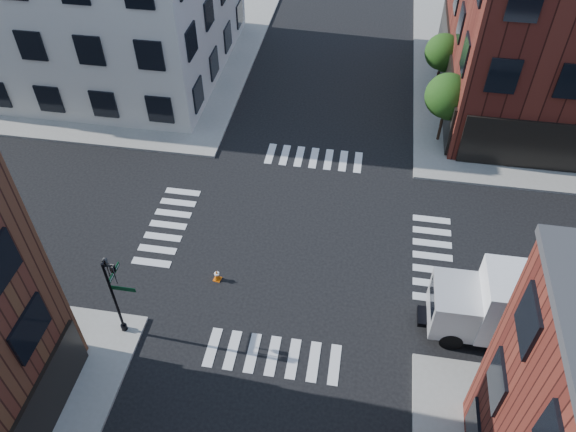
# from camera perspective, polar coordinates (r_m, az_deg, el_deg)

# --- Properties ---
(ground) EXTENTS (120.00, 120.00, 0.00)m
(ground) POSITION_cam_1_polar(r_m,az_deg,el_deg) (29.37, 0.90, -2.48)
(ground) COLOR black
(ground) RESTS_ON ground
(sidewalk_nw) EXTENTS (30.00, 30.00, 0.15)m
(sidewalk_nw) POSITION_cam_1_polar(r_m,az_deg,el_deg) (51.92, -19.95, 17.48)
(sidewalk_nw) COLOR gray
(sidewalk_nw) RESTS_ON ground
(tree_near) EXTENTS (2.69, 2.69, 4.49)m
(tree_near) POSITION_cam_1_polar(r_m,az_deg,el_deg) (35.36, 15.95, 11.44)
(tree_near) COLOR black
(tree_near) RESTS_ON ground
(tree_far) EXTENTS (2.43, 2.43, 4.07)m
(tree_far) POSITION_cam_1_polar(r_m,az_deg,el_deg) (40.69, 15.52, 15.59)
(tree_far) COLOR black
(tree_far) RESTS_ON ground
(signal_pole) EXTENTS (1.29, 1.24, 4.60)m
(signal_pole) POSITION_cam_1_polar(r_m,az_deg,el_deg) (24.69, -17.21, -7.14)
(signal_pole) COLOR black
(signal_pole) RESTS_ON ground
(box_truck) EXTENTS (8.26, 2.65, 3.71)m
(box_truck) POSITION_cam_1_polar(r_m,az_deg,el_deg) (26.26, 23.54, -8.69)
(box_truck) COLOR silver
(box_truck) RESTS_ON ground
(traffic_cone) EXTENTS (0.41, 0.41, 0.66)m
(traffic_cone) POSITION_cam_1_polar(r_m,az_deg,el_deg) (27.60, -7.23, -5.99)
(traffic_cone) COLOR #DB5C09
(traffic_cone) RESTS_ON ground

